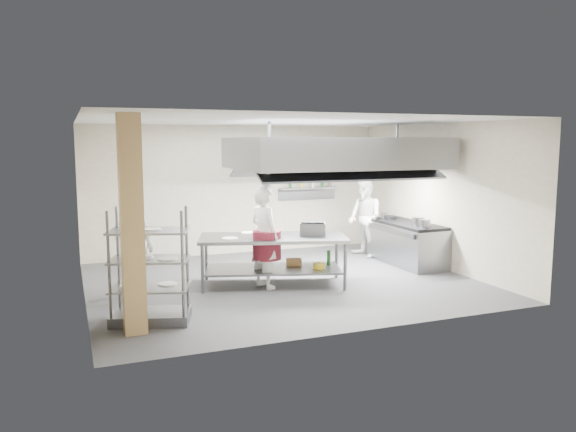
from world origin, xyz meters
name	(u,v)px	position (x,y,z in m)	size (l,w,h in m)	color
floor	(282,282)	(0.00, 0.00, 0.00)	(7.00, 7.00, 0.00)	#282829
ceiling	(282,121)	(0.00, 0.00, 3.00)	(7.00, 7.00, 0.00)	silver
wall_back	(236,190)	(0.00, 3.00, 1.50)	(7.00, 7.00, 0.00)	tan
wall_left	(81,211)	(-3.50, 0.00, 1.50)	(6.00, 6.00, 0.00)	tan
wall_right	(439,196)	(3.50, 0.00, 1.50)	(6.00, 6.00, 0.00)	tan
column	(132,225)	(-2.90, -1.90, 1.50)	(0.30, 0.30, 3.00)	tan
exhaust_hood	(336,153)	(1.30, 0.40, 2.40)	(4.00, 2.50, 0.60)	gray
hood_strip_a	(294,170)	(0.40, 0.40, 2.08)	(1.60, 0.12, 0.04)	white
hood_strip_b	(375,168)	(2.20, 0.40, 2.08)	(1.60, 0.12, 0.04)	white
wall_shelf	(309,188)	(1.80, 2.84, 1.50)	(1.50, 0.28, 0.04)	gray
island	(273,261)	(-0.23, -0.16, 0.46)	(2.66, 1.11, 0.91)	slate
island_worktop	(273,238)	(-0.23, -0.16, 0.88)	(2.66, 1.11, 0.06)	gray
island_undershelf	(273,269)	(-0.23, -0.16, 0.30)	(2.45, 1.00, 0.04)	slate
pass_rack	(150,266)	(-2.63, -1.50, 0.84)	(1.12, 0.65, 1.68)	slate
cooking_range	(407,244)	(3.08, 0.50, 0.42)	(0.80, 2.00, 0.84)	slate
range_top	(407,224)	(3.08, 0.50, 0.87)	(0.78, 1.96, 0.06)	black
chef_head	(264,237)	(-0.44, -0.26, 0.92)	(0.67, 0.44, 1.84)	silver
chef_line	(365,218)	(2.60, 1.50, 0.90)	(0.87, 0.68, 1.80)	white
chef_plating	(133,244)	(-2.70, -0.10, 0.93)	(1.09, 0.45, 1.86)	white
griddle	(313,229)	(0.50, -0.28, 1.02)	(0.47, 0.36, 0.23)	slate
wicker_basket	(294,262)	(0.21, -0.08, 0.38)	(0.29, 0.20, 0.12)	olive
stockpot	(418,221)	(3.03, 0.03, 0.99)	(0.26, 0.26, 0.18)	gray
plate_stack	(150,286)	(-2.63, -1.50, 0.54)	(0.28, 0.28, 0.05)	white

